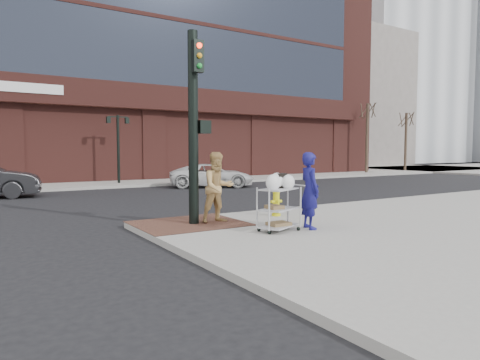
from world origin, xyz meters
TOP-DOWN VIEW (x-y plane):
  - ground at (0.00, 0.00)m, footprint 220.00×220.00m
  - sidewalk_far at (12.50, 32.00)m, footprint 65.00×36.00m
  - brick_curb_ramp at (-0.60, 0.90)m, footprint 2.80×2.40m
  - bank_building at (5.00, 31.00)m, footprint 42.00×26.00m
  - filler_block at (40.00, 38.00)m, footprint 14.00×20.00m
  - bare_tree_a at (24.00, 16.50)m, footprint 1.80×1.80m
  - bare_tree_b at (30.00, 17.00)m, footprint 1.80×1.80m
  - lamp_post at (2.00, 16.00)m, footprint 1.32×0.22m
  - traffic_signal_pole at (-0.48, 0.77)m, footprint 0.61×0.51m
  - woman_blue at (1.60, -1.37)m, footprint 0.61×0.78m
  - pedestrian_tan at (0.15, 0.65)m, footprint 0.93×0.73m
  - minivan_white at (6.09, 11.95)m, footprint 5.23×3.97m
  - utility_cart at (0.77, -1.21)m, footprint 1.14×0.91m
  - fire_hydrant at (2.17, 0.74)m, footprint 0.38×0.27m

SIDE VIEW (x-z plane):
  - ground at x=0.00m, z-range 0.00..0.00m
  - sidewalk_far at x=12.50m, z-range 0.00..0.15m
  - brick_curb_ramp at x=-0.60m, z-range 0.15..0.16m
  - fire_hydrant at x=2.17m, z-range 0.16..0.97m
  - minivan_white at x=6.09m, z-range 0.00..1.32m
  - utility_cart at x=0.77m, z-range 0.08..1.48m
  - pedestrian_tan at x=0.15m, z-range 0.15..2.04m
  - woman_blue at x=1.60m, z-range 0.15..2.04m
  - lamp_post at x=2.00m, z-range 0.62..4.62m
  - traffic_signal_pole at x=-0.48m, z-range 0.33..5.33m
  - bare_tree_b at x=30.00m, z-range 2.44..9.14m
  - bare_tree_a at x=24.00m, z-range 2.67..9.87m
  - filler_block at x=40.00m, z-range 0.00..18.00m
  - bank_building at x=5.00m, z-range 0.15..28.15m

